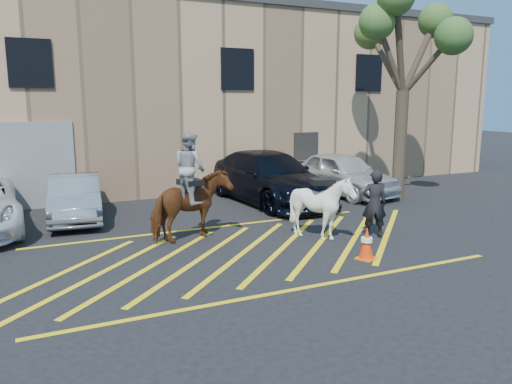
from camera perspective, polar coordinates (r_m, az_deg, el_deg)
name	(u,v)px	position (r m, az deg, el deg)	size (l,w,h in m)	color
ground	(238,249)	(11.84, -2.04, -6.57)	(90.00, 90.00, 0.00)	black
car_silver_sedan	(75,198)	(15.51, -19.96, -0.62)	(1.39, 3.99, 1.31)	gray
car_blue_suv	(269,177)	(17.15, 1.53, 1.69)	(2.41, 5.94, 1.72)	black
car_white_suv	(342,174)	(18.80, 9.79, 2.09)	(1.87, 4.64, 1.58)	silver
handler	(374,204)	(13.05, 13.37, -1.32)	(0.63, 0.42, 1.74)	black
warehouse	(129,96)	(22.84, -14.33, 10.57)	(32.42, 10.20, 7.30)	tan
hatching_zone	(243,253)	(11.58, -1.44, -6.93)	(12.60, 5.12, 0.01)	yellow
mounted_bay	(191,197)	(12.47, -7.48, -0.58)	(2.25, 1.52, 2.72)	brown
saddled_white	(322,207)	(12.62, 7.53, -1.67)	(1.70, 1.82, 1.66)	white
traffic_cone	(367,243)	(11.30, 12.52, -5.72)	(0.50, 0.50, 0.73)	orange
tree	(405,33)	(18.37, 16.71, 16.97)	(3.99, 4.37, 7.31)	#403527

